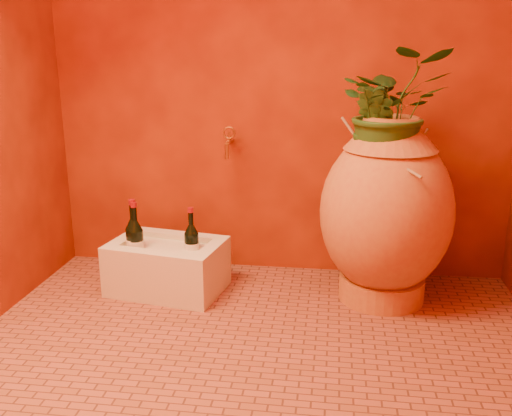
# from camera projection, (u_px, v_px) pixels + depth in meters

# --- Properties ---
(floor) EXTENTS (2.50, 2.50, 0.00)m
(floor) POSITION_uv_depth(u_px,v_px,m) (253.00, 356.00, 2.38)
(floor) COLOR brown
(floor) RESTS_ON ground
(wall_back) EXTENTS (2.50, 0.02, 2.50)m
(wall_back) POSITION_uv_depth(u_px,v_px,m) (280.00, 45.00, 2.99)
(wall_back) COLOR #631805
(wall_back) RESTS_ON ground
(amphora) EXTENTS (0.79, 0.79, 0.93)m
(amphora) POSITION_uv_depth(u_px,v_px,m) (386.00, 212.00, 2.80)
(amphora) COLOR #B47532
(amphora) RESTS_ON floor
(stone_basin) EXTENTS (0.63, 0.48, 0.27)m
(stone_basin) POSITION_uv_depth(u_px,v_px,m) (168.00, 267.00, 2.99)
(stone_basin) COLOR beige
(stone_basin) RESTS_ON floor
(wine_bottle_a) EXTENTS (0.08, 0.08, 0.34)m
(wine_bottle_a) POSITION_uv_depth(u_px,v_px,m) (136.00, 243.00, 2.93)
(wine_bottle_a) COLOR black
(wine_bottle_a) RESTS_ON stone_basin
(wine_bottle_b) EXTENTS (0.08, 0.08, 0.31)m
(wine_bottle_b) POSITION_uv_depth(u_px,v_px,m) (192.00, 245.00, 2.93)
(wine_bottle_b) COLOR black
(wine_bottle_b) RESTS_ON stone_basin
(wine_bottle_c) EXTENTS (0.09, 0.09, 0.35)m
(wine_bottle_c) POSITION_uv_depth(u_px,v_px,m) (134.00, 242.00, 2.94)
(wine_bottle_c) COLOR black
(wine_bottle_c) RESTS_ON stone_basin
(wall_tap) EXTENTS (0.07, 0.15, 0.17)m
(wall_tap) POSITION_uv_depth(u_px,v_px,m) (229.00, 141.00, 3.08)
(wall_tap) COLOR #A76B26
(wall_tap) RESTS_ON wall_back
(plant_main) EXTENTS (0.57, 0.51, 0.56)m
(plant_main) POSITION_uv_depth(u_px,v_px,m) (392.00, 109.00, 2.66)
(plant_main) COLOR #214E1C
(plant_main) RESTS_ON amphora
(plant_side) EXTENTS (0.26, 0.27, 0.38)m
(plant_side) POSITION_uv_depth(u_px,v_px,m) (374.00, 129.00, 2.66)
(plant_side) COLOR #214E1C
(plant_side) RESTS_ON amphora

